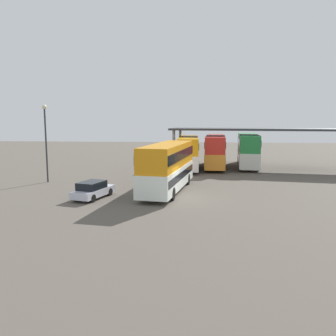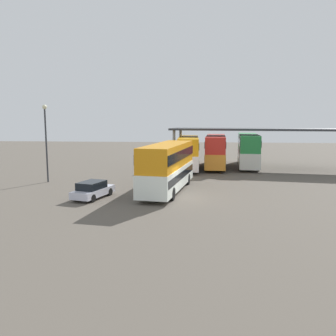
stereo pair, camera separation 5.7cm
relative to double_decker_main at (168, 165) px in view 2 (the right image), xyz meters
The scene contains 8 objects.
ground_plane 3.83m from the double_decker_main, 62.97° to the right, with size 140.00×140.00×0.00m, color #574F46.
double_decker_main is the anchor object (origin of this frame).
parked_hatchback 6.72m from the double_decker_main, 149.27° to the right, with size 2.65×4.31×1.35m.
double_decker_near_canopy 13.92m from the double_decker_main, 84.59° to the left, with size 2.70×11.19×4.00m.
double_decker_mid_row 16.04m from the double_decker_main, 72.73° to the left, with size 3.02×10.92×4.13m.
double_decker_far_right 18.73m from the double_decker_main, 61.13° to the left, with size 3.43×11.68×4.27m.
depot_canopy 18.19m from the double_decker_main, 55.07° to the left, with size 23.01×8.49×5.07m.
lamppost_tall 12.91m from the double_decker_main, 165.35° to the left, with size 0.44×0.44×7.56m.
Camera 2 is at (1.21, -26.16, 6.04)m, focal length 36.52 mm.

